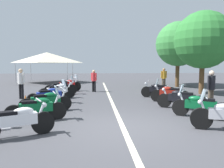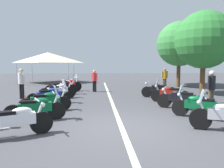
{
  "view_description": "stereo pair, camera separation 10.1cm",
  "coord_description": "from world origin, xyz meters",
  "px_view_note": "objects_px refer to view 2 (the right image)",
  "views": [
    {
      "loc": [
        -6.39,
        0.84,
        1.96
      ],
      "look_at": [
        4.36,
        0.0,
        0.95
      ],
      "focal_mm": 34.21,
      "sensor_mm": 36.0,
      "label": 1
    },
    {
      "loc": [
        -6.39,
        0.74,
        1.96
      ],
      "look_at": [
        4.36,
        0.0,
        0.95
      ],
      "focal_mm": 34.21,
      "sensor_mm": 36.0,
      "label": 2
    }
  ],
  "objects_px": {
    "bystander_2": "(165,77)",
    "event_tent": "(48,58)",
    "traffic_cone_0": "(25,102)",
    "motorcycle_left_row_2": "(46,101)",
    "motorcycle_right_row_3": "(170,93)",
    "roadside_tree_1": "(179,45)",
    "motorcycle_left_row_6": "(68,85)",
    "motorcycle_left_row_4": "(58,91)",
    "roadside_tree_2": "(204,40)",
    "motorcycle_left_row_5": "(62,87)",
    "bystander_0": "(94,79)",
    "motorcycle_right_row_1": "(199,106)",
    "bystander_1": "(21,81)",
    "motorcycle_left_row_1": "(36,108)",
    "motorcycle_left_row_3": "(50,95)",
    "motorcycle_left_row_0": "(16,121)",
    "motorcycle_right_row_2": "(181,99)",
    "roadside_tree_0": "(179,44)",
    "bystander_3": "(211,86)",
    "motorcycle_right_row_4": "(159,90)"
  },
  "relations": [
    {
      "from": "traffic_cone_0",
      "to": "event_tent",
      "type": "bearing_deg",
      "value": 8.34
    },
    {
      "from": "motorcycle_left_row_2",
      "to": "motorcycle_right_row_3",
      "type": "xyz_separation_m",
      "value": [
        1.77,
        -5.82,
        0.02
      ]
    },
    {
      "from": "motorcycle_left_row_5",
      "to": "motorcycle_left_row_6",
      "type": "distance_m",
      "value": 1.53
    },
    {
      "from": "motorcycle_left_row_6",
      "to": "bystander_1",
      "type": "bearing_deg",
      "value": -152.87
    },
    {
      "from": "event_tent",
      "to": "motorcycle_right_row_2",
      "type": "bearing_deg",
      "value": -148.0
    },
    {
      "from": "motorcycle_left_row_4",
      "to": "bystander_3",
      "type": "distance_m",
      "value": 7.9
    },
    {
      "from": "motorcycle_left_row_1",
      "to": "bystander_1",
      "type": "xyz_separation_m",
      "value": [
        4.9,
        2.17,
        0.54
      ]
    },
    {
      "from": "roadside_tree_1",
      "to": "event_tent",
      "type": "height_order",
      "value": "roadside_tree_1"
    },
    {
      "from": "motorcycle_right_row_3",
      "to": "bystander_0",
      "type": "relative_size",
      "value": 1.2
    },
    {
      "from": "motorcycle_left_row_6",
      "to": "motorcycle_right_row_4",
      "type": "xyz_separation_m",
      "value": [
        -3.21,
        -5.68,
        -0.02
      ]
    },
    {
      "from": "motorcycle_left_row_2",
      "to": "bystander_3",
      "type": "xyz_separation_m",
      "value": [
        0.18,
        -7.14,
        0.54
      ]
    },
    {
      "from": "motorcycle_left_row_5",
      "to": "roadside_tree_1",
      "type": "distance_m",
      "value": 12.24
    },
    {
      "from": "motorcycle_left_row_2",
      "to": "motorcycle_right_row_3",
      "type": "height_order",
      "value": "motorcycle_right_row_3"
    },
    {
      "from": "motorcycle_right_row_4",
      "to": "event_tent",
      "type": "height_order",
      "value": "event_tent"
    },
    {
      "from": "motorcycle_left_row_2",
      "to": "motorcycle_left_row_3",
      "type": "height_order",
      "value": "motorcycle_left_row_3"
    },
    {
      "from": "bystander_0",
      "to": "bystander_3",
      "type": "relative_size",
      "value": 0.93
    },
    {
      "from": "motorcycle_left_row_2",
      "to": "roadside_tree_0",
      "type": "relative_size",
      "value": 0.36
    },
    {
      "from": "motorcycle_right_row_2",
      "to": "bystander_0",
      "type": "xyz_separation_m",
      "value": [
        6.14,
        3.85,
        0.45
      ]
    },
    {
      "from": "motorcycle_left_row_1",
      "to": "traffic_cone_0",
      "type": "xyz_separation_m",
      "value": [
        2.28,
        1.12,
        -0.17
      ]
    },
    {
      "from": "motorcycle_left_row_4",
      "to": "roadside_tree_2",
      "type": "height_order",
      "value": "roadside_tree_2"
    },
    {
      "from": "bystander_2",
      "to": "motorcycle_right_row_4",
      "type": "bearing_deg",
      "value": 143.77
    },
    {
      "from": "motorcycle_left_row_4",
      "to": "roadside_tree_2",
      "type": "xyz_separation_m",
      "value": [
        1.32,
        -9.08,
        3.04
      ]
    },
    {
      "from": "motorcycle_right_row_3",
      "to": "roadside_tree_1",
      "type": "bearing_deg",
      "value": -88.43
    },
    {
      "from": "motorcycle_left_row_0",
      "to": "bystander_1",
      "type": "xyz_separation_m",
      "value": [
        6.54,
        2.08,
        0.55
      ]
    },
    {
      "from": "motorcycle_left_row_4",
      "to": "motorcycle_right_row_2",
      "type": "relative_size",
      "value": 1.01
    },
    {
      "from": "roadside_tree_0",
      "to": "bystander_1",
      "type": "bearing_deg",
      "value": 116.65
    },
    {
      "from": "motorcycle_right_row_2",
      "to": "bystander_3",
      "type": "bearing_deg",
      "value": -146.69
    },
    {
      "from": "motorcycle_left_row_6",
      "to": "event_tent",
      "type": "relative_size",
      "value": 0.36
    },
    {
      "from": "motorcycle_left_row_5",
      "to": "motorcycle_left_row_1",
      "type": "bearing_deg",
      "value": -104.42
    },
    {
      "from": "motorcycle_right_row_4",
      "to": "bystander_3",
      "type": "xyz_separation_m",
      "value": [
        -3.12,
        -1.44,
        0.53
      ]
    },
    {
      "from": "motorcycle_left_row_4",
      "to": "motorcycle_left_row_5",
      "type": "bearing_deg",
      "value": 63.31
    },
    {
      "from": "motorcycle_right_row_1",
      "to": "motorcycle_right_row_4",
      "type": "height_order",
      "value": "motorcycle_right_row_1"
    },
    {
      "from": "motorcycle_left_row_1",
      "to": "motorcycle_right_row_2",
      "type": "xyz_separation_m",
      "value": [
        1.59,
        -5.74,
        -0.0
      ]
    },
    {
      "from": "motorcycle_left_row_1",
      "to": "traffic_cone_0",
      "type": "distance_m",
      "value": 2.55
    },
    {
      "from": "motorcycle_left_row_0",
      "to": "bystander_1",
      "type": "distance_m",
      "value": 6.88
    },
    {
      "from": "bystander_2",
      "to": "motorcycle_right_row_3",
      "type": "bearing_deg",
      "value": 150.25
    },
    {
      "from": "motorcycle_right_row_4",
      "to": "bystander_1",
      "type": "xyz_separation_m",
      "value": [
        0.13,
        7.85,
        0.55
      ]
    },
    {
      "from": "traffic_cone_0",
      "to": "bystander_3",
      "type": "relative_size",
      "value": 0.37
    },
    {
      "from": "motorcycle_left_row_4",
      "to": "motorcycle_right_row_3",
      "type": "relative_size",
      "value": 1.04
    },
    {
      "from": "traffic_cone_0",
      "to": "event_tent",
      "type": "height_order",
      "value": "event_tent"
    },
    {
      "from": "motorcycle_left_row_0",
      "to": "bystander_3",
      "type": "xyz_separation_m",
      "value": [
        3.29,
        -7.21,
        0.53
      ]
    },
    {
      "from": "motorcycle_right_row_4",
      "to": "motorcycle_right_row_1",
      "type": "bearing_deg",
      "value": 112.07
    },
    {
      "from": "motorcycle_left_row_6",
      "to": "motorcycle_left_row_4",
      "type": "bearing_deg",
      "value": -120.05
    },
    {
      "from": "motorcycle_right_row_1",
      "to": "bystander_1",
      "type": "relative_size",
      "value": 1.04
    },
    {
      "from": "bystander_2",
      "to": "event_tent",
      "type": "xyz_separation_m",
      "value": [
        6.68,
        10.46,
        1.69
      ]
    },
    {
      "from": "bystander_0",
      "to": "roadside_tree_2",
      "type": "bearing_deg",
      "value": -59.58
    },
    {
      "from": "motorcycle_left_row_0",
      "to": "event_tent",
      "type": "bearing_deg",
      "value": 74.03
    },
    {
      "from": "motorcycle_right_row_3",
      "to": "event_tent",
      "type": "bearing_deg",
      "value": -29.53
    },
    {
      "from": "roadside_tree_2",
      "to": "event_tent",
      "type": "bearing_deg",
      "value": 51.31
    },
    {
      "from": "motorcycle_left_row_2",
      "to": "roadside_tree_2",
      "type": "relative_size",
      "value": 0.38
    }
  ]
}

